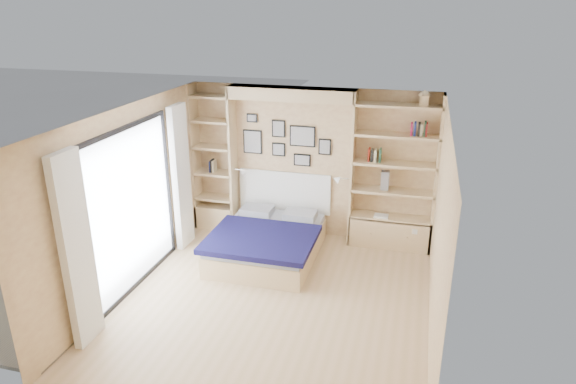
# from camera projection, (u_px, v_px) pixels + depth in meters

# --- Properties ---
(ground) EXTENTS (4.50, 4.50, 0.00)m
(ground) POSITION_uv_depth(u_px,v_px,m) (273.00, 302.00, 6.81)
(ground) COLOR tan
(ground) RESTS_ON ground
(room_shell) EXTENTS (4.50, 4.50, 4.50)m
(room_shell) POSITION_uv_depth(u_px,v_px,m) (277.00, 186.00, 7.90)
(room_shell) COLOR #E0C18A
(room_shell) RESTS_ON ground
(bed) EXTENTS (1.58, 1.98, 1.07)m
(bed) POSITION_uv_depth(u_px,v_px,m) (268.00, 241.00, 7.94)
(bed) COLOR #D3BA83
(bed) RESTS_ON ground
(photo_gallery) EXTENTS (1.48, 0.02, 0.82)m
(photo_gallery) POSITION_uv_depth(u_px,v_px,m) (284.00, 141.00, 8.37)
(photo_gallery) COLOR black
(photo_gallery) RESTS_ON ground
(reading_lamps) EXTENTS (1.92, 0.12, 0.15)m
(reading_lamps) POSITION_uv_depth(u_px,v_px,m) (290.00, 175.00, 8.31)
(reading_lamps) COLOR silver
(reading_lamps) RESTS_ON ground
(shelf_decor) EXTENTS (3.51, 0.23, 2.03)m
(shelf_decor) POSITION_uv_depth(u_px,v_px,m) (378.00, 144.00, 7.83)
(shelf_decor) COLOR #B02917
(shelf_decor) RESTS_ON ground
(deck) EXTENTS (3.20, 4.00, 0.05)m
(deck) POSITION_uv_depth(u_px,v_px,m) (43.00, 268.00, 7.68)
(deck) COLOR #695F4D
(deck) RESTS_ON ground
(deck_chair) EXTENTS (0.78, 0.94, 0.82)m
(deck_chair) POSITION_uv_depth(u_px,v_px,m) (82.00, 240.00, 7.67)
(deck_chair) COLOR tan
(deck_chair) RESTS_ON ground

